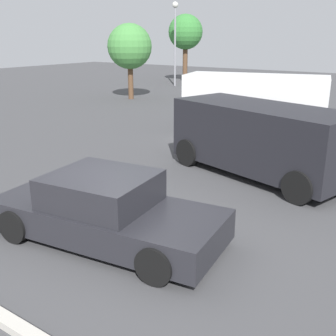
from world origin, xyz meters
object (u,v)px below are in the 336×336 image
at_px(light_post_near, 175,29).
at_px(sedan_foreground, 106,211).
at_px(van_white, 255,102).
at_px(suv_dark, 260,137).

bearing_deg(light_post_near, sedan_foreground, -59.17).
relative_size(sedan_foreground, light_post_near, 0.76).
xyz_separation_m(sedan_foreground, light_post_near, (-12.90, 21.62, 3.56)).
distance_m(van_white, light_post_near, 16.70).
height_order(suv_dark, light_post_near, light_post_near).
bearing_deg(suv_dark, light_post_near, -33.92).
distance_m(suv_dark, light_post_near, 21.62).
height_order(sedan_foreground, van_white, van_white).
bearing_deg(sedan_foreground, light_post_near, 113.39).
bearing_deg(suv_dark, sedan_foreground, 96.91).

